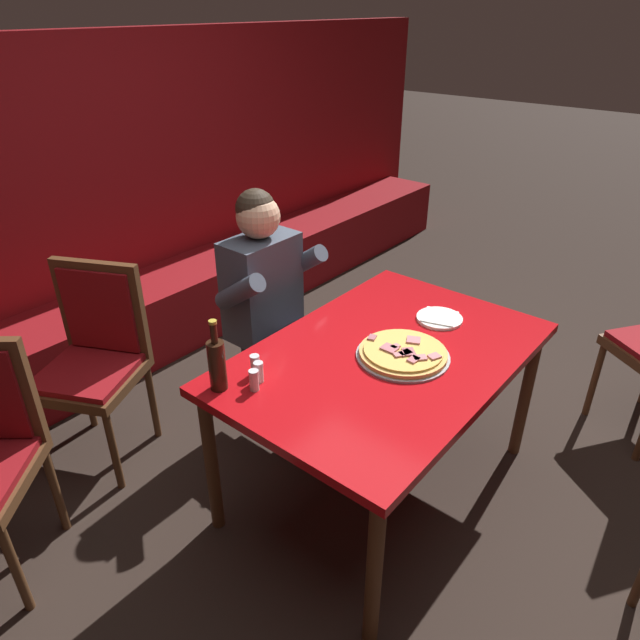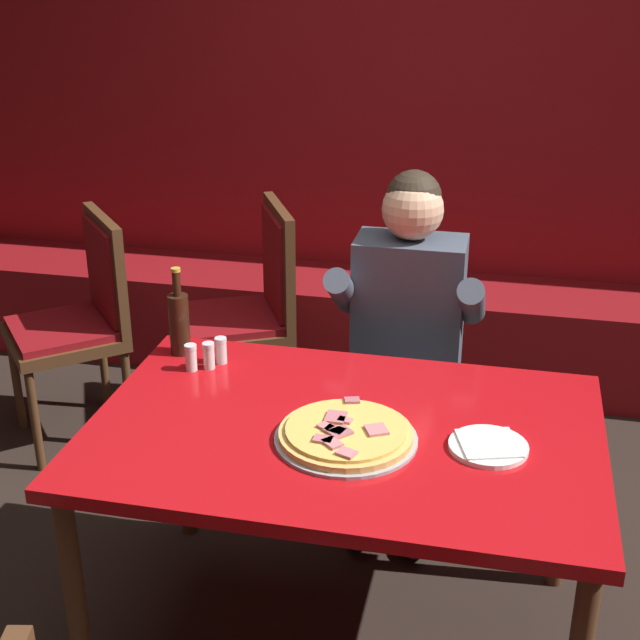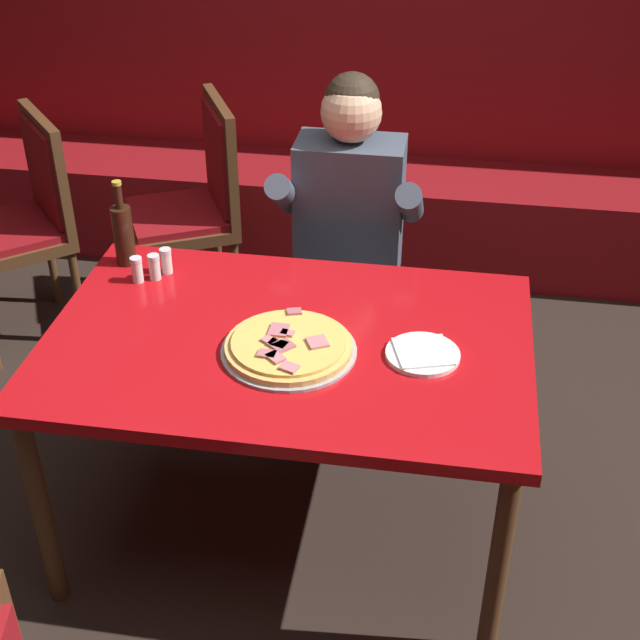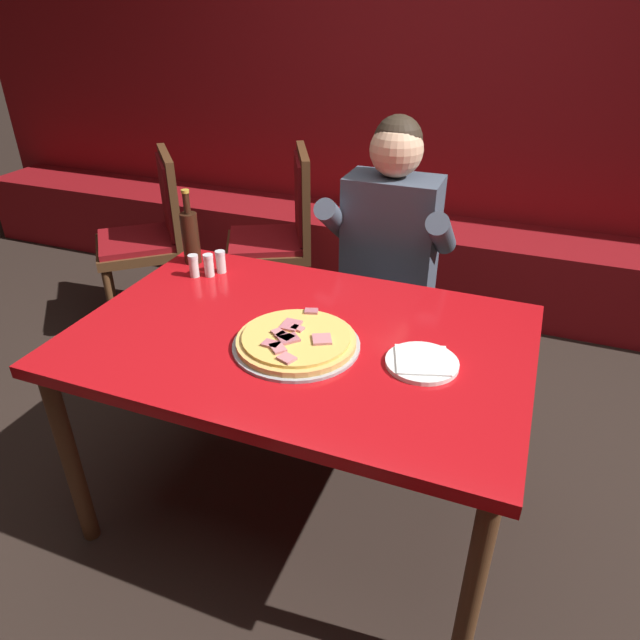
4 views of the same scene
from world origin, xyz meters
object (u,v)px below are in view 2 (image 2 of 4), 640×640
main_dining_table (344,450)px  dining_chair_side_aisle (252,303)px  pizza (346,434)px  plate_white_paper (488,446)px  diner_seated_blue_shirt (405,338)px  shaker_black_pepper (221,352)px  shaker_parmesan (191,359)px  shaker_oregano (209,357)px  beer_bottle (179,322)px  dining_chair_near_left (82,313)px

main_dining_table → dining_chair_side_aisle: 1.39m
pizza → plate_white_paper: pizza is taller
dining_chair_side_aisle → diner_seated_blue_shirt: bearing=-36.1°
pizza → shaker_black_pepper: (-0.47, 0.38, 0.02)m
shaker_parmesan → shaker_oregano: 0.06m
shaker_black_pepper → shaker_oregano: size_ratio=1.00×
diner_seated_blue_shirt → main_dining_table: bearing=-96.0°
diner_seated_blue_shirt → shaker_oregano: bearing=-141.1°
shaker_parmesan → dining_chair_side_aisle: 1.02m
pizza → dining_chair_side_aisle: (-0.65, 1.30, -0.20)m
beer_bottle → dining_chair_near_left: bearing=137.4°
shaker_oregano → pizza: bearing=-33.7°
beer_bottle → diner_seated_blue_shirt: (0.68, 0.36, -0.15)m
diner_seated_blue_shirt → dining_chair_side_aisle: diner_seated_blue_shirt is taller
plate_white_paper → dining_chair_side_aisle: 1.63m
main_dining_table → plate_white_paper: bearing=-4.5°
shaker_parmesan → dining_chair_near_left: (-0.76, 0.74, -0.22)m
pizza → shaker_parmesan: (-0.55, 0.31, 0.02)m
beer_bottle → shaker_parmesan: 0.15m
plate_white_paper → shaker_black_pepper: size_ratio=2.44×
main_dining_table → dining_chair_near_left: bearing=142.8°
dining_chair_near_left → dining_chair_side_aisle: 0.70m
pizza → beer_bottle: size_ratio=1.32×
shaker_parmesan → shaker_oregano: (0.05, 0.02, 0.00)m
main_dining_table → shaker_black_pepper: shaker_black_pepper is taller
shaker_black_pepper → dining_chair_near_left: dining_chair_near_left is taller
beer_bottle → shaker_oregano: 0.17m
main_dining_table → pizza: bearing=-75.3°
beer_bottle → shaker_black_pepper: size_ratio=3.40×
beer_bottle → dining_chair_side_aisle: bearing=91.7°
shaker_oregano → dining_chair_near_left: dining_chair_near_left is taller
dining_chair_near_left → plate_white_paper: bearing=-30.9°
pizza → shaker_oregano: 0.60m
shaker_parmesan → dining_chair_side_aisle: size_ratio=0.09×
shaker_parmesan → diner_seated_blue_shirt: diner_seated_blue_shirt is taller
shaker_parmesan → diner_seated_blue_shirt: 0.77m
main_dining_table → shaker_black_pepper: size_ratio=16.35×
diner_seated_blue_shirt → dining_chair_near_left: bearing=168.8°
dining_chair_side_aisle → dining_chair_near_left: bearing=-159.4°
shaker_parmesan → dining_chair_near_left: bearing=135.8°
diner_seated_blue_shirt → shaker_parmesan: bearing=-142.0°
diner_seated_blue_shirt → dining_chair_near_left: size_ratio=1.32×
diner_seated_blue_shirt → dining_chair_side_aisle: bearing=143.9°
plate_white_paper → dining_chair_near_left: size_ratio=0.22×
shaker_parmesan → plate_white_paper: bearing=-16.2°
beer_bottle → diner_seated_blue_shirt: bearing=27.9°
pizza → plate_white_paper: (0.37, 0.04, -0.01)m
shaker_black_pepper → shaker_parmesan: bearing=-136.8°
pizza → beer_bottle: beer_bottle is taller
main_dining_table → plate_white_paper: size_ratio=6.69×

